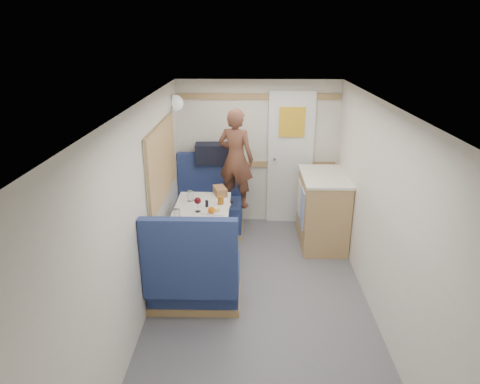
{
  "coord_description": "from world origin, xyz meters",
  "views": [
    {
      "loc": [
        -0.12,
        -3.47,
        2.59
      ],
      "look_at": [
        -0.21,
        0.9,
        0.94
      ],
      "focal_mm": 32.0,
      "sensor_mm": 36.0,
      "label": 1
    }
  ],
  "objects_px": {
    "cheese_block": "(215,209)",
    "tumbler_mid": "(191,196)",
    "pepper_grinder": "(207,204)",
    "bread_loaf": "(220,191)",
    "tumbler_left": "(177,214)",
    "bench_far": "(210,210)",
    "dome_light": "(175,103)",
    "tray": "(216,209)",
    "bench_near": "(194,280)",
    "duffel_bag": "(216,153)",
    "orange_fruit": "(211,210)",
    "person": "(236,159)",
    "wine_glass": "(198,201)",
    "beer_glass": "(221,201)",
    "galley_counter": "(322,209)",
    "dinette_table": "(202,219)"
  },
  "relations": [
    {
      "from": "bench_near",
      "to": "beer_glass",
      "type": "xyz_separation_m",
      "value": [
        0.21,
        0.89,
        0.48
      ]
    },
    {
      "from": "duffel_bag",
      "to": "orange_fruit",
      "type": "bearing_deg",
      "value": -91.39
    },
    {
      "from": "bench_far",
      "to": "duffel_bag",
      "type": "height_order",
      "value": "duffel_bag"
    },
    {
      "from": "cheese_block",
      "to": "tumbler_mid",
      "type": "relative_size",
      "value": 0.89
    },
    {
      "from": "dome_light",
      "to": "galley_counter",
      "type": "height_order",
      "value": "dome_light"
    },
    {
      "from": "cheese_block",
      "to": "tumbler_left",
      "type": "relative_size",
      "value": 0.97
    },
    {
      "from": "beer_glass",
      "to": "cheese_block",
      "type": "bearing_deg",
      "value": -104.75
    },
    {
      "from": "dinette_table",
      "to": "dome_light",
      "type": "relative_size",
      "value": 4.6
    },
    {
      "from": "bench_near",
      "to": "pepper_grinder",
      "type": "bearing_deg",
      "value": 85.67
    },
    {
      "from": "dinette_table",
      "to": "bench_near",
      "type": "relative_size",
      "value": 0.88
    },
    {
      "from": "bench_far",
      "to": "dome_light",
      "type": "distance_m",
      "value": 1.5
    },
    {
      "from": "tumbler_mid",
      "to": "wine_glass",
      "type": "bearing_deg",
      "value": -68.97
    },
    {
      "from": "bench_far",
      "to": "cheese_block",
      "type": "distance_m",
      "value": 1.15
    },
    {
      "from": "cheese_block",
      "to": "wine_glass",
      "type": "bearing_deg",
      "value": 173.2
    },
    {
      "from": "tumbler_mid",
      "to": "pepper_grinder",
      "type": "distance_m",
      "value": 0.3
    },
    {
      "from": "bench_far",
      "to": "duffel_bag",
      "type": "bearing_deg",
      "value": 71.85
    },
    {
      "from": "orange_fruit",
      "to": "tumbler_left",
      "type": "relative_size",
      "value": 0.68
    },
    {
      "from": "wine_glass",
      "to": "bread_loaf",
      "type": "relative_size",
      "value": 0.72
    },
    {
      "from": "dinette_table",
      "to": "tumbler_left",
      "type": "distance_m",
      "value": 0.47
    },
    {
      "from": "person",
      "to": "wine_glass",
      "type": "bearing_deg",
      "value": 85.28
    },
    {
      "from": "galley_counter",
      "to": "tray",
      "type": "relative_size",
      "value": 2.67
    },
    {
      "from": "person",
      "to": "beer_glass",
      "type": "relative_size",
      "value": 11.36
    },
    {
      "from": "wine_glass",
      "to": "bread_loaf",
      "type": "bearing_deg",
      "value": 68.35
    },
    {
      "from": "duffel_bag",
      "to": "bench_far",
      "type": "bearing_deg",
      "value": -111.47
    },
    {
      "from": "dome_light",
      "to": "pepper_grinder",
      "type": "relative_size",
      "value": 2.13
    },
    {
      "from": "bench_near",
      "to": "galley_counter",
      "type": "distance_m",
      "value": 2.04
    },
    {
      "from": "dinette_table",
      "to": "bench_near",
      "type": "height_order",
      "value": "bench_near"
    },
    {
      "from": "person",
      "to": "beer_glass",
      "type": "xyz_separation_m",
      "value": [
        -0.15,
        -0.66,
        -0.31
      ]
    },
    {
      "from": "beer_glass",
      "to": "bread_loaf",
      "type": "distance_m",
      "value": 0.35
    },
    {
      "from": "dome_light",
      "to": "bread_loaf",
      "type": "bearing_deg",
      "value": -39.71
    },
    {
      "from": "tray",
      "to": "galley_counter",
      "type": "bearing_deg",
      "value": 26.38
    },
    {
      "from": "bench_near",
      "to": "tray",
      "type": "distance_m",
      "value": 0.9
    },
    {
      "from": "bench_far",
      "to": "bench_near",
      "type": "relative_size",
      "value": 1.0
    },
    {
      "from": "bench_far",
      "to": "tray",
      "type": "distance_m",
      "value": 1.06
    },
    {
      "from": "pepper_grinder",
      "to": "bread_loaf",
      "type": "distance_m",
      "value": 0.44
    },
    {
      "from": "beer_glass",
      "to": "pepper_grinder",
      "type": "height_order",
      "value": "beer_glass"
    },
    {
      "from": "wine_glass",
      "to": "tumbler_left",
      "type": "bearing_deg",
      "value": -134.32
    },
    {
      "from": "wine_glass",
      "to": "galley_counter",
      "type": "bearing_deg",
      "value": 25.18
    },
    {
      "from": "person",
      "to": "tumbler_mid",
      "type": "distance_m",
      "value": 0.8
    },
    {
      "from": "bench_near",
      "to": "wine_glass",
      "type": "xyz_separation_m",
      "value": [
        -0.03,
        0.71,
        0.54
      ]
    },
    {
      "from": "duffel_bag",
      "to": "pepper_grinder",
      "type": "distance_m",
      "value": 1.2
    },
    {
      "from": "cheese_block",
      "to": "tumbler_left",
      "type": "distance_m",
      "value": 0.42
    },
    {
      "from": "galley_counter",
      "to": "orange_fruit",
      "type": "xyz_separation_m",
      "value": [
        -1.34,
        -0.79,
        0.31
      ]
    },
    {
      "from": "tumbler_mid",
      "to": "tray",
      "type": "bearing_deg",
      "value": -38.23
    },
    {
      "from": "bench_far",
      "to": "pepper_grinder",
      "type": "bearing_deg",
      "value": -86.17
    },
    {
      "from": "tumbler_left",
      "to": "bench_far",
      "type": "bearing_deg",
      "value": 79.55
    },
    {
      "from": "person",
      "to": "duffel_bag",
      "type": "relative_size",
      "value": 2.29
    },
    {
      "from": "tumbler_mid",
      "to": "bread_loaf",
      "type": "relative_size",
      "value": 0.53
    },
    {
      "from": "tray",
      "to": "bench_near",
      "type": "bearing_deg",
      "value": -102.59
    },
    {
      "from": "tray",
      "to": "person",
      "type": "bearing_deg",
      "value": 76.13
    }
  ]
}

